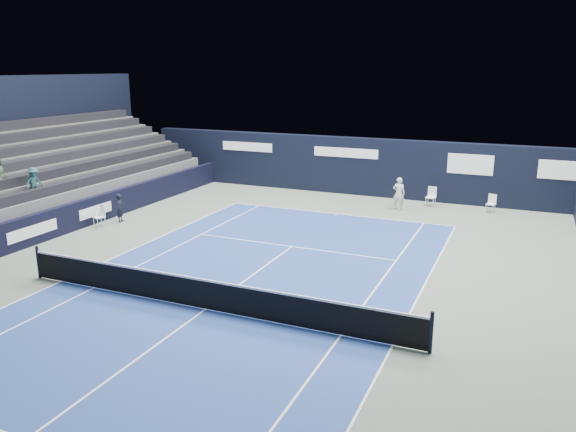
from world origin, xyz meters
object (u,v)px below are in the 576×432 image
at_px(folding_chair_back_b, 491,202).
at_px(tennis_player, 399,193).
at_px(line_judge_chair, 101,214).
at_px(folding_chair_back_a, 432,193).
at_px(tennis_net, 205,293).

bearing_deg(folding_chair_back_b, tennis_player, -151.27).
bearing_deg(line_judge_chair, tennis_player, 58.25).
bearing_deg(folding_chair_back_b, folding_chair_back_a, -170.62).
bearing_deg(folding_chair_back_a, tennis_net, -95.98).
distance_m(folding_chair_back_a, tennis_net, 15.82).
height_order(folding_chair_back_a, folding_chair_back_b, folding_chair_back_a).
relative_size(folding_chair_back_a, tennis_net, 0.08).
bearing_deg(tennis_net, folding_chair_back_b, 66.10).
distance_m(tennis_net, tennis_player, 14.19).
xyz_separation_m(folding_chair_back_a, tennis_net, (-3.85, -15.34, -0.14)).
height_order(folding_chair_back_a, line_judge_chair, folding_chair_back_a).
bearing_deg(line_judge_chair, folding_chair_back_a, 59.32).
xyz_separation_m(line_judge_chair, tennis_player, (11.29, 8.26, 0.26)).
height_order(folding_chair_back_a, tennis_net, tennis_net).
height_order(line_judge_chair, tennis_player, tennis_player).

